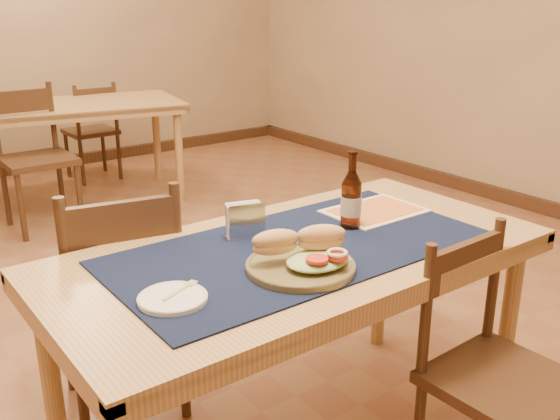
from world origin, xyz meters
TOP-DOWN VIEW (x-y plane):
  - room at (0.00, 0.00)m, footprint 6.04×7.04m
  - main_table at (0.00, -0.80)m, footprint 1.60×0.80m
  - placemat at (0.00, -0.80)m, footprint 1.20×0.60m
  - baseboard at (0.00, 0.00)m, footprint 6.00×7.00m
  - back_table at (0.35, 2.41)m, footprint 1.78×1.14m
  - chair_main_far at (-0.39, -0.25)m, footprint 0.50×0.50m
  - chair_main_near at (0.34, -1.32)m, footprint 0.40×0.40m
  - chair_back_near at (-0.02, 2.00)m, footprint 0.44×0.44m
  - chair_back_far at (0.70, 2.89)m, footprint 0.39×0.39m
  - sandwich_plate at (-0.10, -0.94)m, footprint 0.32×0.32m
  - side_plate at (-0.49, -0.89)m, footprint 0.18×0.18m
  - fork at (-0.45, -0.87)m, footprint 0.13×0.07m
  - beer_bottle at (0.25, -0.77)m, footprint 0.07×0.07m
  - napkin_holder at (-0.09, -0.63)m, footprint 0.14×0.08m
  - menu_card at (0.43, -0.70)m, footprint 0.34×0.25m

SIDE VIEW (x-z plane):
  - baseboard at x=0.00m, z-range 0.00..0.10m
  - chair_back_far at x=0.70m, z-range 0.02..0.85m
  - chair_main_near at x=0.34m, z-range 0.02..0.87m
  - chair_main_far at x=-0.39m, z-range 0.02..0.94m
  - chair_back_near at x=-0.02m, z-range 0.02..0.97m
  - main_table at x=0.00m, z-range 0.29..1.04m
  - back_table at x=0.35m, z-range 0.29..1.04m
  - placemat at x=0.00m, z-range 0.75..0.76m
  - menu_card at x=0.43m, z-range 0.76..0.76m
  - side_plate at x=-0.49m, z-range 0.76..0.77m
  - fork at x=-0.45m, z-range 0.77..0.77m
  - sandwich_plate at x=-0.10m, z-range 0.73..0.85m
  - napkin_holder at x=-0.09m, z-range 0.75..0.87m
  - beer_bottle at x=0.25m, z-range 0.72..0.99m
  - room at x=0.00m, z-range -0.02..2.82m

